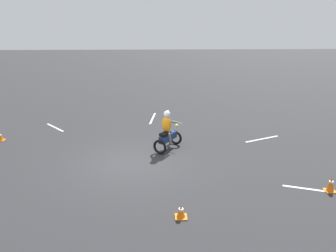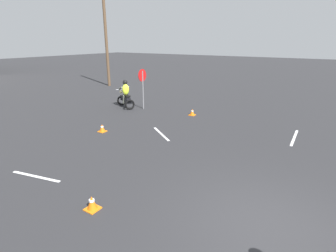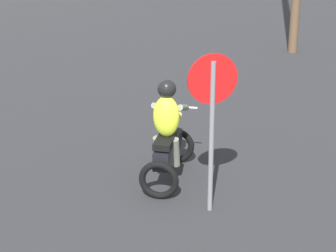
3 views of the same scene
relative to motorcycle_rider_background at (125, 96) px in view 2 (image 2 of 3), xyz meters
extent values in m
plane|color=#28282B|center=(-6.45, -9.67, -0.73)|extent=(120.00, 120.00, 0.00)
torus|color=black|center=(0.31, 0.61, -0.43)|extent=(0.58, 0.36, 0.60)
torus|color=black|center=(-0.28, -0.55, -0.43)|extent=(0.58, 0.36, 0.60)
cube|color=black|center=(0.02, 0.03, -0.21)|extent=(0.72, 1.09, 0.28)
cube|color=black|center=(-0.08, -0.16, 0.01)|extent=(0.49, 0.62, 0.10)
cylinder|color=silver|center=(0.29, 0.57, 0.27)|extent=(0.64, 0.35, 0.04)
sphere|color=#F2E08C|center=(0.35, 0.68, 0.09)|extent=(0.22, 0.22, 0.16)
ellipsoid|color=#D8F233|center=(-0.04, -0.08, 0.37)|extent=(0.48, 0.43, 0.64)
cylinder|color=slate|center=(0.28, 0.10, 0.42)|extent=(0.33, 0.53, 0.27)
cylinder|color=slate|center=(-0.08, 0.28, 0.42)|extent=(0.33, 0.53, 0.27)
cylinder|color=slate|center=(0.09, -0.12, -0.21)|extent=(0.22, 0.27, 0.51)
cylinder|color=slate|center=(-0.15, 0.01, -0.21)|extent=(0.22, 0.27, 0.51)
sphere|color=black|center=(-0.02, -0.04, 0.79)|extent=(0.38, 0.38, 0.28)
cylinder|color=slate|center=(0.34, -1.06, 0.37)|extent=(0.07, 0.07, 2.20)
cylinder|color=red|center=(0.34, -1.04, 1.22)|extent=(0.70, 0.03, 0.70)
cylinder|color=white|center=(0.34, -1.03, 1.22)|extent=(0.60, 0.01, 0.60)
cube|color=orange|center=(-7.99, -5.96, -0.71)|extent=(0.32, 0.32, 0.03)
cone|color=orange|center=(-7.99, -5.96, -0.53)|extent=(0.24, 0.24, 0.33)
cylinder|color=white|center=(-7.99, -5.96, -0.48)|extent=(0.13, 0.13, 0.05)
cube|color=orange|center=(0.63, -4.14, -0.71)|extent=(0.32, 0.32, 0.03)
cone|color=orange|center=(0.63, -4.14, -0.54)|extent=(0.24, 0.24, 0.31)
cylinder|color=white|center=(0.63, -4.14, -0.49)|extent=(0.13, 0.13, 0.05)
cube|color=orange|center=(-3.88, -2.02, -0.71)|extent=(0.32, 0.32, 0.03)
cone|color=orange|center=(-3.88, -2.02, -0.54)|extent=(0.24, 0.24, 0.31)
cylinder|color=white|center=(-3.88, -2.02, -0.50)|extent=(0.13, 0.13, 0.05)
cube|color=silver|center=(-0.11, -9.30, -0.72)|extent=(2.11, 0.16, 0.01)
cube|color=silver|center=(-2.71, -4.38, -0.72)|extent=(1.14, 1.52, 0.01)
cube|color=silver|center=(-7.80, -3.31, -0.72)|extent=(0.48, 1.74, 0.01)
cylinder|color=brown|center=(5.15, 6.46, 3.65)|extent=(0.24, 0.24, 8.75)
camera|label=1|loc=(-7.29, 1.67, 4.20)|focal=35.00mm
camera|label=2|loc=(-11.51, -10.36, 3.15)|focal=28.00mm
camera|label=3|loc=(-2.39, -8.88, 3.85)|focal=70.00mm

